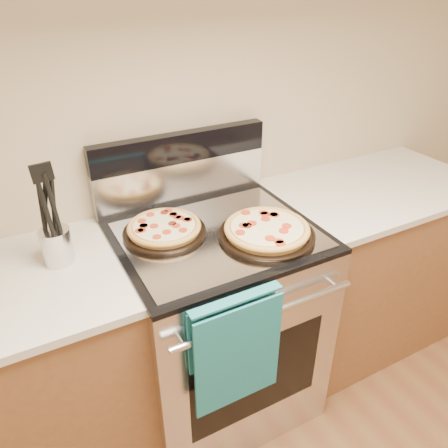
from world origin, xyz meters
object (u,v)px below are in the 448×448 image
range_body (217,323)px  pepperoni_pizza_front (267,231)px  utensil_crock (57,246)px  pepperoni_pizza_back (164,229)px

range_body → pepperoni_pizza_front: size_ratio=2.53×
utensil_crock → pepperoni_pizza_back: bearing=-3.2°
utensil_crock → range_body: bearing=-9.2°
range_body → pepperoni_pizza_back: 0.53m
pepperoni_pizza_back → utensil_crock: (-0.38, 0.02, 0.03)m
range_body → pepperoni_pizza_front: (0.15, -0.13, 0.50)m
range_body → pepperoni_pizza_front: bearing=-41.3°
pepperoni_pizza_back → utensil_crock: utensil_crock is taller
range_body → utensil_crock: (-0.56, 0.09, 0.52)m
range_body → pepperoni_pizza_back: pepperoni_pizza_back is taller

